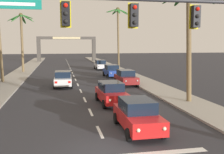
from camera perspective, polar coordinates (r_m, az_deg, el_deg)
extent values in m
plane|color=#2D2D33|center=(11.94, -0.67, -15.61)|extent=(220.00, 220.00, 0.00)
cube|color=#9E998E|center=(32.66, 6.34, -0.84)|extent=(3.20, 110.00, 0.14)
cube|color=#9E998E|center=(31.69, -21.66, -1.57)|extent=(3.20, 110.00, 0.14)
cube|color=silver|center=(14.34, -2.62, -11.62)|extent=(0.16, 2.00, 0.01)
cube|color=silver|center=(18.25, -4.59, -7.49)|extent=(0.16, 2.00, 0.01)
cube|color=silver|center=(22.24, -5.84, -4.82)|extent=(0.16, 2.00, 0.01)
cube|color=silver|center=(26.27, -6.70, -2.97)|extent=(0.16, 2.00, 0.01)
cube|color=silver|center=(30.33, -7.32, -1.61)|extent=(0.16, 2.00, 0.01)
cube|color=silver|center=(34.40, -7.80, -0.57)|extent=(0.16, 2.00, 0.01)
cube|color=silver|center=(38.48, -8.18, 0.25)|extent=(0.16, 2.00, 0.01)
cube|color=silver|center=(42.57, -8.49, 0.91)|extent=(0.16, 2.00, 0.01)
cube|color=silver|center=(46.66, -8.74, 1.45)|extent=(0.16, 2.00, 0.01)
cube|color=silver|center=(50.76, -8.95, 1.91)|extent=(0.16, 2.00, 0.01)
cube|color=silver|center=(54.86, -9.13, 2.30)|extent=(0.16, 2.00, 0.01)
cube|color=silver|center=(58.97, -9.28, 2.63)|extent=(0.16, 2.00, 0.01)
cube|color=silver|center=(63.07, -9.42, 2.93)|extent=(0.16, 2.00, 0.01)
cube|color=silver|center=(67.18, -9.54, 3.18)|extent=(0.16, 2.00, 0.01)
cube|color=silver|center=(71.29, -9.64, 3.41)|extent=(0.16, 2.00, 0.01)
cube|color=silver|center=(75.40, -9.74, 3.61)|extent=(0.16, 2.00, 0.01)
cube|color=silver|center=(79.51, -9.82, 3.79)|extent=(0.16, 2.00, 0.01)
cube|color=silver|center=(11.99, 10.69, -15.63)|extent=(4.00, 0.44, 0.01)
cube|color=black|center=(12.14, 17.46, 12.21)|extent=(0.32, 0.26, 0.92)
sphere|color=red|center=(12.05, 17.85, 13.67)|extent=(0.17, 0.17, 0.17)
sphere|color=black|center=(12.02, 17.79, 12.25)|extent=(0.17, 0.17, 0.17)
sphere|color=black|center=(12.00, 17.73, 10.83)|extent=(0.17, 0.17, 0.17)
cube|color=yellow|center=(12.29, 17.09, 12.16)|extent=(0.42, 0.03, 1.04)
cube|color=black|center=(11.12, 4.71, 13.01)|extent=(0.32, 0.26, 0.92)
sphere|color=red|center=(11.02, 4.93, 14.63)|extent=(0.17, 0.17, 0.17)
sphere|color=black|center=(10.98, 4.91, 13.08)|extent=(0.17, 0.17, 0.17)
sphere|color=black|center=(10.95, 4.90, 11.52)|extent=(0.17, 0.17, 0.17)
cube|color=yellow|center=(11.27, 4.47, 12.93)|extent=(0.42, 0.03, 1.04)
cube|color=black|center=(10.70, -9.86, 13.15)|extent=(0.32, 0.26, 0.92)
sphere|color=red|center=(10.60, -9.87, 14.85)|extent=(0.17, 0.17, 0.17)
sphere|color=black|center=(10.56, -9.84, 13.23)|extent=(0.17, 0.17, 0.17)
sphere|color=black|center=(10.53, -9.80, 11.61)|extent=(0.17, 0.17, 0.17)
cube|color=yellow|center=(10.86, -9.88, 13.06)|extent=(0.42, 0.03, 1.04)
cube|color=#147A6B|center=(10.90, -21.10, 14.37)|extent=(2.33, 0.05, 0.36)
cube|color=white|center=(10.87, -21.13, 14.39)|extent=(1.86, 0.01, 0.12)
cube|color=red|center=(14.40, 5.50, -8.75)|extent=(1.76, 4.30, 0.72)
cube|color=black|center=(14.37, 5.36, -5.98)|extent=(1.60, 2.20, 0.64)
cylinder|color=black|center=(13.51, 10.84, -11.53)|extent=(0.22, 0.64, 0.64)
cylinder|color=black|center=(12.98, 3.60, -12.20)|extent=(0.22, 0.64, 0.64)
cylinder|color=black|center=(16.05, 6.99, -8.42)|extent=(0.22, 0.64, 0.64)
cylinder|color=black|center=(15.61, 0.89, -8.82)|extent=(0.22, 0.64, 0.64)
sphere|color=#F9EFC6|center=(12.62, 11.15, -10.79)|extent=(0.18, 0.18, 0.18)
sphere|color=#F9EFC6|center=(12.22, 5.66, -11.29)|extent=(0.18, 0.18, 0.18)
cube|color=red|center=(16.56, 5.54, -6.27)|extent=(0.24, 0.06, 0.20)
cube|color=red|center=(16.23, 1.05, -6.51)|extent=(0.24, 0.06, 0.20)
cube|color=red|center=(20.53, -0.13, -3.87)|extent=(1.93, 4.37, 0.72)
cube|color=black|center=(20.55, -0.23, -1.94)|extent=(1.69, 2.26, 0.64)
cylinder|color=black|center=(19.49, 3.33, -5.57)|extent=(0.25, 0.65, 0.64)
cylinder|color=black|center=(19.07, -1.66, -5.85)|extent=(0.25, 0.65, 0.64)
cylinder|color=black|center=(22.16, 1.19, -4.00)|extent=(0.25, 0.65, 0.64)
cylinder|color=black|center=(21.79, -3.21, -4.20)|extent=(0.25, 0.65, 0.64)
sphere|color=#F9EFC6|center=(18.62, 3.30, -4.79)|extent=(0.18, 0.18, 0.18)
sphere|color=#F9EFC6|center=(18.31, -0.43, -4.99)|extent=(0.18, 0.18, 0.18)
cube|color=red|center=(22.73, 0.22, -2.53)|extent=(0.24, 0.07, 0.20)
cube|color=red|center=(22.45, -3.05, -2.66)|extent=(0.24, 0.07, 0.20)
cube|color=silver|center=(29.13, -10.41, -0.69)|extent=(1.88, 4.35, 0.72)
cube|color=black|center=(28.90, -10.44, 0.61)|extent=(1.66, 2.24, 0.64)
cylinder|color=black|center=(30.61, -11.98, -1.03)|extent=(0.24, 0.65, 0.64)
cylinder|color=black|center=(30.59, -8.75, -0.96)|extent=(0.24, 0.65, 0.64)
cylinder|color=black|center=(27.81, -12.21, -1.86)|extent=(0.24, 0.65, 0.64)
cylinder|color=black|center=(27.78, -8.65, -1.78)|extent=(0.24, 0.65, 0.64)
sphere|color=#B2B2AD|center=(31.29, -11.50, -0.03)|extent=(0.18, 0.18, 0.18)
sphere|color=#B2B2AD|center=(31.27, -9.23, 0.02)|extent=(0.18, 0.18, 0.18)
cube|color=red|center=(27.00, -11.87, -1.13)|extent=(0.24, 0.07, 0.20)
cube|color=red|center=(26.98, -9.07, -1.07)|extent=(0.24, 0.07, 0.20)
cube|color=navy|center=(36.79, -0.02, 1.06)|extent=(1.88, 4.35, 0.72)
cube|color=black|center=(36.87, -0.08, 2.14)|extent=(1.66, 2.24, 0.64)
cylinder|color=black|center=(35.66, 1.83, 0.28)|extent=(0.24, 0.65, 0.64)
cylinder|color=black|center=(35.27, -0.88, 0.20)|extent=(0.24, 0.65, 0.64)
cylinder|color=black|center=(38.40, 0.76, 0.78)|extent=(0.24, 0.65, 0.64)
cylinder|color=black|center=(38.03, -1.77, 0.71)|extent=(0.24, 0.65, 0.64)
sphere|color=#B2B2AD|center=(34.83, 1.76, 0.84)|extent=(0.18, 0.18, 0.18)
sphere|color=#B2B2AD|center=(34.54, -0.23, 0.79)|extent=(0.18, 0.18, 0.18)
cube|color=red|center=(39.02, 0.22, 1.56)|extent=(0.24, 0.07, 0.20)
cube|color=red|center=(38.74, -1.69, 1.52)|extent=(0.24, 0.07, 0.20)
cube|color=silver|center=(47.29, -2.46, 2.43)|extent=(1.80, 4.32, 0.72)
cube|color=black|center=(47.39, -2.49, 3.26)|extent=(1.62, 2.22, 0.64)
cylinder|color=black|center=(46.08, -1.11, 1.86)|extent=(0.23, 0.64, 0.64)
cylinder|color=black|center=(45.80, -3.23, 1.82)|extent=(0.23, 0.64, 0.64)
cylinder|color=black|center=(48.86, -1.73, 2.16)|extent=(0.23, 0.64, 0.64)
cylinder|color=black|center=(48.59, -3.73, 2.12)|extent=(0.23, 0.64, 0.64)
sphere|color=#B2B2AD|center=(45.27, -1.23, 2.32)|extent=(0.18, 0.18, 0.18)
sphere|color=#B2B2AD|center=(45.05, -2.79, 2.29)|extent=(0.18, 0.18, 0.18)
cube|color=red|center=(49.52, -2.11, 2.76)|extent=(0.24, 0.06, 0.20)
cube|color=red|center=(49.31, -3.63, 2.74)|extent=(0.24, 0.06, 0.20)
cube|color=maroon|center=(29.75, 3.00, -0.42)|extent=(1.87, 4.34, 0.72)
cube|color=black|center=(29.81, 2.93, 0.92)|extent=(1.66, 2.24, 0.64)
cylinder|color=black|center=(28.70, 5.42, -1.45)|extent=(0.24, 0.65, 0.64)
cylinder|color=black|center=(28.22, 2.09, -1.57)|extent=(0.24, 0.65, 0.64)
cylinder|color=black|center=(31.38, 3.81, -0.69)|extent=(0.24, 0.65, 0.64)
cylinder|color=black|center=(30.94, 0.74, -0.78)|extent=(0.24, 0.65, 0.64)
sphere|color=#B2B2AD|center=(27.86, 5.44, -0.79)|extent=(0.18, 0.18, 0.18)
sphere|color=#B2B2AD|center=(27.50, 2.98, -0.88)|extent=(0.18, 0.18, 0.18)
cube|color=red|center=(31.98, 3.09, 0.30)|extent=(0.24, 0.07, 0.20)
cube|color=red|center=(31.64, 0.79, 0.24)|extent=(0.24, 0.07, 0.20)
cylinder|color=brown|center=(33.61, -22.87, 7.25)|extent=(0.56, 0.33, 9.95)
ellipsoid|color=#2D702D|center=(33.39, -22.13, 15.07)|extent=(1.97, 1.27, 1.24)
cylinder|color=brown|center=(44.39, -18.64, 6.65)|extent=(0.40, 0.37, 8.94)
ellipsoid|color=#2D702D|center=(44.33, -17.59, 11.88)|extent=(2.10, 0.63, 1.24)
ellipsoid|color=#2D702D|center=(45.25, -17.71, 12.20)|extent=(1.94, 1.84, 0.60)
ellipsoid|color=#2D702D|center=(45.43, -18.43, 11.62)|extent=(0.86, 2.01, 1.41)
ellipsoid|color=#2D702D|center=(45.36, -19.83, 11.89)|extent=(1.95, 1.71, 0.92)
ellipsoid|color=#2D702D|center=(44.76, -20.19, 11.79)|extent=(2.13, 0.53, 1.15)
ellipsoid|color=#2D702D|center=(43.89, -19.81, 11.77)|extent=(1.58, 1.80, 1.36)
ellipsoid|color=#2D702D|center=(43.47, -18.86, 12.29)|extent=(0.73, 2.29, 0.71)
ellipsoid|color=#2D702D|center=(43.91, -17.80, 12.05)|extent=(2.04, 1.48, 1.06)
sphere|color=#4C4223|center=(44.60, -18.90, 12.46)|extent=(0.60, 0.60, 0.60)
cylinder|color=brown|center=(21.28, 16.10, 6.09)|extent=(0.73, 0.37, 8.64)
cylinder|color=brown|center=(42.87, 1.36, 7.64)|extent=(0.49, 0.29, 9.88)
ellipsoid|color=#2D702D|center=(43.52, 2.40, 13.82)|extent=(1.95, 0.77, 0.82)
ellipsoid|color=#2D702D|center=(43.76, 2.24, 13.90)|extent=(1.92, 1.25, 0.64)
ellipsoid|color=#2D702D|center=(44.08, 1.28, 13.79)|extent=(0.85, 1.97, 0.74)
ellipsoid|color=#2D702D|center=(43.95, 0.65, 13.76)|extent=(0.91, 1.94, 0.82)
ellipsoid|color=#2D702D|center=(43.34, -0.03, 13.99)|extent=(1.95, 1.15, 0.62)
ellipsoid|color=#2D702D|center=(42.72, 0.10, 13.98)|extent=(1.96, 0.87, 0.77)
ellipsoid|color=#2D702D|center=(42.22, 0.98, 14.08)|extent=(1.16, 1.92, 0.74)
ellipsoid|color=#2D702D|center=(42.25, 1.46, 13.89)|extent=(0.49, 1.85, 1.01)
ellipsoid|color=#2D702D|center=(42.90, 2.38, 13.70)|extent=(1.76, 1.19, 1.13)
sphere|color=#4C4223|center=(43.17, 1.25, 14.27)|extent=(0.60, 0.60, 0.60)
cube|color=#423D38|center=(68.45, -15.38, 5.44)|extent=(0.90, 0.90, 5.59)
cube|color=#423D38|center=(68.85, -3.89, 5.69)|extent=(0.90, 0.90, 5.59)
cube|color=#423D38|center=(68.30, -9.68, 8.23)|extent=(14.58, 0.60, 0.70)
cube|color=tan|center=(67.98, -9.67, 8.23)|extent=(6.84, 0.08, 0.56)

